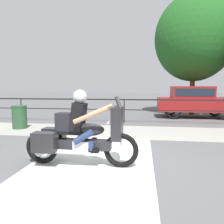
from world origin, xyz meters
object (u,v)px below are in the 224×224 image
(parked_car, at_px, (194,100))
(trash_bin, at_px, (20,117))
(motorcycle, at_px, (79,133))
(tree_behind_car, at_px, (194,38))

(parked_car, xyz_separation_m, trash_bin, (-7.60, -4.30, -0.50))
(motorcycle, relative_size, tree_behind_car, 0.35)
(tree_behind_car, bearing_deg, motorcycle, -114.11)
(trash_bin, distance_m, tree_behind_car, 10.53)
(motorcycle, bearing_deg, tree_behind_car, 70.62)
(motorcycle, distance_m, parked_car, 8.94)
(motorcycle, bearing_deg, parked_car, 67.74)
(trash_bin, bearing_deg, parked_car, 29.50)
(motorcycle, bearing_deg, trash_bin, 138.87)
(motorcycle, xyz_separation_m, parked_car, (4.06, 7.96, 0.27))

